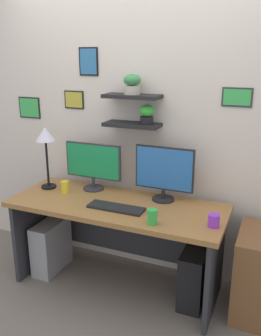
{
  "coord_description": "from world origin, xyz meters",
  "views": [
    {
      "loc": [
        1.14,
        -2.41,
        1.87
      ],
      "look_at": [
        0.1,
        0.05,
        1.04
      ],
      "focal_mm": 38.78,
      "sensor_mm": 36.0,
      "label": 1
    }
  ],
  "objects": [
    {
      "name": "keyboard",
      "position": [
        0.04,
        -0.1,
        0.76
      ],
      "size": [
        0.44,
        0.14,
        0.02
      ],
      "primitive_type": "cube",
      "color": "black",
      "rests_on": "desk"
    },
    {
      "name": "desk_lamp",
      "position": [
        -0.7,
        0.09,
        1.18
      ],
      "size": [
        0.17,
        0.17,
        0.54
      ],
      "color": "black",
      "rests_on": "desk"
    },
    {
      "name": "monitor_right",
      "position": [
        0.32,
        0.22,
        0.99
      ],
      "size": [
        0.48,
        0.18,
        0.44
      ],
      "color": "black",
      "rests_on": "desk"
    },
    {
      "name": "back_wall_assembly",
      "position": [
        -0.0,
        0.44,
        1.35
      ],
      "size": [
        4.4,
        0.24,
        2.7
      ],
      "color": "beige",
      "rests_on": "ground"
    },
    {
      "name": "computer_tower_left",
      "position": [
        -0.65,
        -0.01,
        0.23
      ],
      "size": [
        0.18,
        0.4,
        0.46
      ],
      "primitive_type": "cube",
      "color": "#99999E",
      "rests_on": "ground"
    },
    {
      "name": "pen_cup",
      "position": [
        -0.51,
        0.05,
        0.8
      ],
      "size": [
        0.07,
        0.07,
        0.1
      ],
      "primitive_type": "cylinder",
      "color": "yellow",
      "rests_on": "desk"
    },
    {
      "name": "water_cup",
      "position": [
        0.39,
        -0.24,
        0.81
      ],
      "size": [
        0.07,
        0.07,
        0.11
      ],
      "primitive_type": "cylinder",
      "color": "green",
      "rests_on": "desk"
    },
    {
      "name": "computer_mouse",
      "position": [
        0.34,
        -0.07,
        0.77
      ],
      "size": [
        0.06,
        0.09,
        0.03
      ],
      "primitive_type": "ellipsoid",
      "color": "black",
      "rests_on": "desk"
    },
    {
      "name": "desk",
      "position": [
        0.0,
        0.06,
        0.54
      ],
      "size": [
        1.73,
        0.68,
        0.75
      ],
      "color": "#9E6B38",
      "rests_on": "ground"
    },
    {
      "name": "coffee_mug",
      "position": [
        0.79,
        -0.11,
        0.8
      ],
      "size": [
        0.08,
        0.08,
        0.09
      ],
      "primitive_type": "cylinder",
      "color": "purple",
      "rests_on": "desk"
    },
    {
      "name": "ground_plane",
      "position": [
        0.0,
        0.0,
        0.0
      ],
      "size": [
        8.0,
        8.0,
        0.0
      ],
      "primitive_type": "plane",
      "color": "#70665B"
    },
    {
      "name": "monitor_left",
      "position": [
        -0.32,
        0.22,
        0.98
      ],
      "size": [
        0.52,
        0.18,
        0.41
      ],
      "color": "#2D2D33",
      "rests_on": "desk"
    },
    {
      "name": "computer_tower_right",
      "position": [
        0.65,
        0.05,
        0.23
      ],
      "size": [
        0.18,
        0.4,
        0.45
      ],
      "primitive_type": "cube",
      "color": "black",
      "rests_on": "ground"
    }
  ]
}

